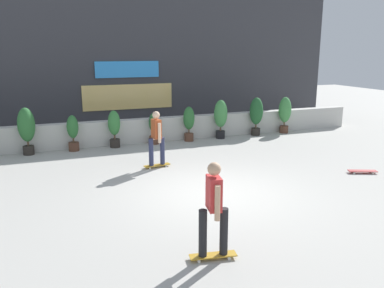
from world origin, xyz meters
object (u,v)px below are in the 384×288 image
potted_plant_3 (114,127)px  potted_plant_4 (154,128)px  potted_plant_7 (256,113)px  potted_plant_1 (26,127)px  potted_plant_8 (285,112)px  potted_plant_6 (221,116)px  skater_foreground (156,137)px  potted_plant_2 (73,132)px  skater_far_left (214,207)px  skateboard_near_camera (363,171)px  potted_plant_5 (189,122)px

potted_plant_3 → potted_plant_4: potted_plant_3 is taller
potted_plant_7 → potted_plant_1: bearing=180.0°
potted_plant_8 → potted_plant_7: bearing=180.0°
potted_plant_8 → potted_plant_6: bearing=180.0°
potted_plant_3 → skater_foreground: 3.06m
potted_plant_2 → potted_plant_8: size_ratio=0.82×
potted_plant_6 → skater_foreground: size_ratio=0.90×
potted_plant_7 → skater_foreground: 5.86m
potted_plant_4 → potted_plant_6: (2.73, 0.00, 0.28)m
skater_far_left → skateboard_near_camera: size_ratio=2.08×
potted_plant_8 → skateboard_near_camera: bearing=-101.0°
potted_plant_2 → potted_plant_5: bearing=-0.0°
potted_plant_5 → potted_plant_7: 2.94m
skater_foreground → skater_far_left: bearing=-96.2°
potted_plant_4 → potted_plant_8: size_ratio=0.77×
skater_far_left → skateboard_near_camera: skater_far_left is taller
potted_plant_5 → potted_plant_7: potted_plant_7 is taller
potted_plant_7 → skater_far_left: size_ratio=0.92×
potted_plant_4 → potted_plant_8: bearing=-0.0°
potted_plant_1 → potted_plant_8: potted_plant_1 is taller
potted_plant_7 → skateboard_near_camera: size_ratio=1.91×
potted_plant_8 → skateboard_near_camera: size_ratio=1.87×
potted_plant_4 → potted_plant_6: size_ratio=0.77×
potted_plant_1 → potted_plant_4: bearing=0.0°
potted_plant_4 → skater_foreground: size_ratio=0.69×
skater_far_left → skateboard_near_camera: (5.93, 2.85, -0.88)m
potted_plant_3 → potted_plant_7: (5.78, 0.00, 0.16)m
potted_plant_1 → potted_plant_5: 5.75m
potted_plant_8 → skater_far_left: 11.00m
potted_plant_3 → potted_plant_7: size_ratio=0.86×
potted_plant_6 → potted_plant_2: bearing=180.0°
potted_plant_5 → skater_far_left: 8.90m
potted_plant_6 → skater_far_left: skater_far_left is taller
potted_plant_7 → skater_far_left: bearing=-123.7°
potted_plant_4 → skateboard_near_camera: 7.28m
potted_plant_6 → potted_plant_8: size_ratio=1.01×
potted_plant_2 → potted_plant_6: (5.62, 0.00, 0.21)m
skater_foreground → skateboard_near_camera: (5.33, -2.66, -0.88)m
potted_plant_5 → potted_plant_4: bearing=180.0°
potted_plant_8 → skater_far_left: size_ratio=0.90×
potted_plant_3 → skater_foreground: skater_foreground is taller
skater_far_left → potted_plant_3: bearing=90.9°
potted_plant_1 → skater_foreground: bearing=-39.3°
potted_plant_6 → potted_plant_8: 2.96m
potted_plant_8 → potted_plant_1: bearing=180.0°
potted_plant_7 → potted_plant_5: bearing=-180.0°
potted_plant_6 → skater_far_left: size_ratio=0.90×
potted_plant_6 → potted_plant_4: bearing=180.0°
potted_plant_8 → skater_far_left: skater_far_left is taller
skateboard_near_camera → potted_plant_5: bearing=119.7°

